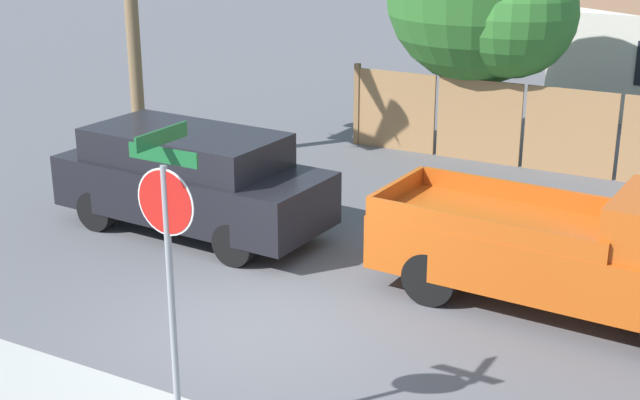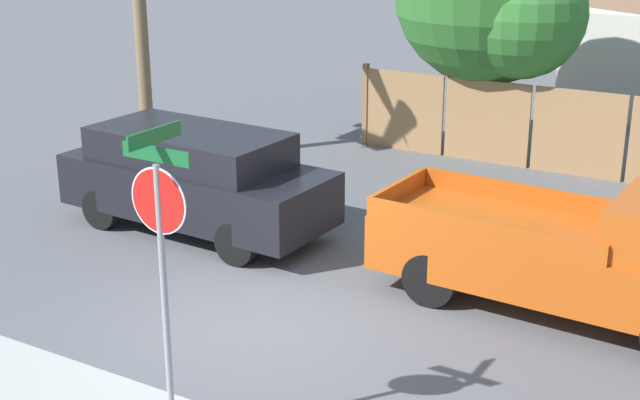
{
  "view_description": "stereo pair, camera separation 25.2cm",
  "coord_description": "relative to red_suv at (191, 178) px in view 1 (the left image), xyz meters",
  "views": [
    {
      "loc": [
        5.96,
        -9.14,
        5.53
      ],
      "look_at": [
        0.44,
        0.88,
        1.6
      ],
      "focal_mm": 50.0,
      "sensor_mm": 36.0,
      "label": 1
    },
    {
      "loc": [
        6.18,
        -9.01,
        5.53
      ],
      "look_at": [
        0.44,
        0.88,
        1.6
      ],
      "focal_mm": 50.0,
      "sensor_mm": 36.0,
      "label": 2
    }
  ],
  "objects": [
    {
      "name": "orange_pickup",
      "position": [
        6.63,
        -0.01,
        -0.06
      ],
      "size": [
        5.42,
        2.12,
        1.87
      ],
      "rotation": [
        0.0,
        0.0,
        -0.05
      ],
      "color": "#B74C14",
      "rests_on": "ground"
    },
    {
      "name": "ground_plane",
      "position": [
        2.93,
        -2.45,
        -0.96
      ],
      "size": [
        80.0,
        80.0,
        0.0
      ],
      "primitive_type": "plane",
      "color": "#56565B"
    },
    {
      "name": "red_suv",
      "position": [
        0.0,
        0.0,
        0.0
      ],
      "size": [
        4.88,
        2.11,
        1.78
      ],
      "rotation": [
        0.0,
        0.0,
        -0.05
      ],
      "color": "black",
      "rests_on": "ground"
    },
    {
      "name": "stop_sign",
      "position": [
        3.69,
        -5.22,
        1.36
      ],
      "size": [
        0.82,
        0.74,
        3.46
      ],
      "rotation": [
        0.0,
        0.0,
        -0.02
      ],
      "color": "gray",
      "rests_on": "ground"
    }
  ]
}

